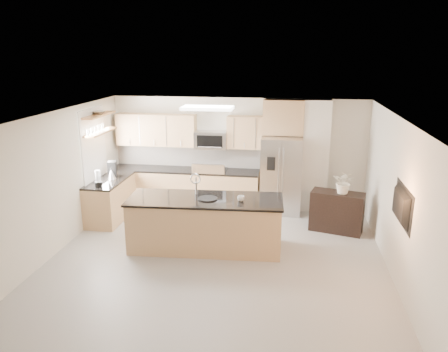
% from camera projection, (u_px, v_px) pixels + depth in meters
% --- Properties ---
extents(floor, '(6.50, 6.50, 0.00)m').
position_uv_depth(floor, '(214.00, 265.00, 7.70)').
color(floor, gray).
rests_on(floor, ground).
extents(ceiling, '(6.00, 6.50, 0.02)m').
position_uv_depth(ceiling, '(213.00, 118.00, 6.98)').
color(ceiling, white).
rests_on(ceiling, wall_back).
extents(wall_back, '(6.00, 0.02, 2.60)m').
position_uv_depth(wall_back, '(237.00, 153.00, 10.43)').
color(wall_back, beige).
rests_on(wall_back, floor).
extents(wall_front, '(6.00, 0.02, 2.60)m').
position_uv_depth(wall_front, '(156.00, 300.00, 4.26)').
color(wall_front, beige).
rests_on(wall_front, floor).
extents(wall_left, '(0.02, 6.50, 2.60)m').
position_uv_depth(wall_left, '(48.00, 187.00, 7.78)').
color(wall_left, beige).
rests_on(wall_left, floor).
extents(wall_right, '(0.02, 6.50, 2.60)m').
position_uv_depth(wall_right, '(400.00, 204.00, 6.90)').
color(wall_right, beige).
rests_on(wall_right, floor).
extents(back_counter, '(3.55, 0.66, 1.44)m').
position_uv_depth(back_counter, '(185.00, 187.00, 10.53)').
color(back_counter, tan).
rests_on(back_counter, floor).
extents(left_counter, '(0.66, 1.50, 0.92)m').
position_uv_depth(left_counter, '(110.00, 199.00, 9.72)').
color(left_counter, tan).
rests_on(left_counter, floor).
extents(range, '(0.76, 0.64, 1.14)m').
position_uv_depth(range, '(211.00, 188.00, 10.43)').
color(range, black).
rests_on(range, floor).
extents(upper_cabinets, '(3.50, 0.33, 0.75)m').
position_uv_depth(upper_cabinets, '(182.00, 131.00, 10.32)').
color(upper_cabinets, tan).
rests_on(upper_cabinets, wall_back).
extents(microwave, '(0.76, 0.40, 0.40)m').
position_uv_depth(microwave, '(211.00, 140.00, 10.23)').
color(microwave, '#B0B0B3').
rests_on(microwave, upper_cabinets).
extents(refrigerator, '(0.92, 0.78, 1.78)m').
position_uv_depth(refrigerator, '(281.00, 175.00, 10.03)').
color(refrigerator, '#B0B0B3').
rests_on(refrigerator, floor).
extents(partition_column, '(0.60, 0.30, 2.60)m').
position_uv_depth(partition_column, '(315.00, 157.00, 10.02)').
color(partition_column, silver).
rests_on(partition_column, floor).
extents(window, '(0.04, 1.15, 1.65)m').
position_uv_depth(window, '(93.00, 146.00, 9.44)').
color(window, white).
rests_on(window, wall_left).
extents(shelf_lower, '(0.30, 1.20, 0.04)m').
position_uv_depth(shelf_lower, '(100.00, 132.00, 9.43)').
color(shelf_lower, olive).
rests_on(shelf_lower, wall_left).
extents(shelf_upper, '(0.30, 1.20, 0.04)m').
position_uv_depth(shelf_upper, '(98.00, 115.00, 9.33)').
color(shelf_upper, olive).
rests_on(shelf_upper, wall_left).
extents(ceiling_fixture, '(1.00, 0.50, 0.06)m').
position_uv_depth(ceiling_fixture, '(208.00, 108.00, 8.57)').
color(ceiling_fixture, white).
rests_on(ceiling_fixture, ceiling).
extents(island, '(2.94, 1.20, 1.42)m').
position_uv_depth(island, '(205.00, 223.00, 8.25)').
color(island, tan).
rests_on(island, floor).
extents(credenza, '(1.14, 0.71, 0.85)m').
position_uv_depth(credenza, '(337.00, 212.00, 9.05)').
color(credenza, black).
rests_on(credenza, floor).
extents(cup, '(0.14, 0.14, 0.10)m').
position_uv_depth(cup, '(241.00, 198.00, 7.96)').
color(cup, white).
rests_on(cup, island).
extents(platter, '(0.39, 0.39, 0.02)m').
position_uv_depth(platter, '(208.00, 199.00, 8.08)').
color(platter, black).
rests_on(platter, island).
extents(blender, '(0.15, 0.15, 0.35)m').
position_uv_depth(blender, '(98.00, 180.00, 9.05)').
color(blender, black).
rests_on(blender, left_counter).
extents(kettle, '(0.20, 0.20, 0.25)m').
position_uv_depth(kettle, '(111.00, 174.00, 9.59)').
color(kettle, '#B0B0B3').
rests_on(kettle, left_counter).
extents(coffee_maker, '(0.23, 0.26, 0.34)m').
position_uv_depth(coffee_maker, '(112.00, 169.00, 9.80)').
color(coffee_maker, black).
rests_on(coffee_maker, left_counter).
extents(bowl, '(0.40, 0.40, 0.08)m').
position_uv_depth(bowl, '(99.00, 112.00, 9.33)').
color(bowl, '#B0B0B3').
rests_on(bowl, shelf_upper).
extents(flower_vase, '(0.80, 0.75, 0.72)m').
position_uv_depth(flower_vase, '(345.00, 177.00, 8.77)').
color(flower_vase, white).
rests_on(flower_vase, credenza).
extents(television, '(0.14, 1.08, 0.62)m').
position_uv_depth(television, '(397.00, 205.00, 6.71)').
color(television, black).
rests_on(television, wall_right).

